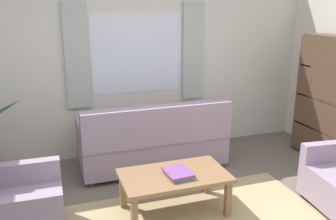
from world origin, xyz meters
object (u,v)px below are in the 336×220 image
at_px(book_stack_on_table, 178,173).
at_px(bookshelf, 327,99).
at_px(couch, 153,142).
at_px(coffee_table, 174,179).
at_px(armchair_left, 9,209).

height_order(book_stack_on_table, bookshelf, bookshelf).
relative_size(couch, bookshelf, 1.10).
height_order(coffee_table, bookshelf, bookshelf).
distance_m(couch, coffee_table, 1.13).
bearing_deg(book_stack_on_table, couch, 85.92).
distance_m(armchair_left, bookshelf, 4.09).
bearing_deg(armchair_left, couch, -55.07).
bearing_deg(couch, armchair_left, 34.17).
relative_size(coffee_table, bookshelf, 0.64).
relative_size(armchair_left, coffee_table, 0.80).
bearing_deg(coffee_table, bookshelf, 14.67).
relative_size(armchair_left, book_stack_on_table, 2.70).
bearing_deg(couch, coffee_table, 84.33).
xyz_separation_m(coffee_table, bookshelf, (2.43, 0.64, 0.49)).
relative_size(coffee_table, book_stack_on_table, 3.37).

